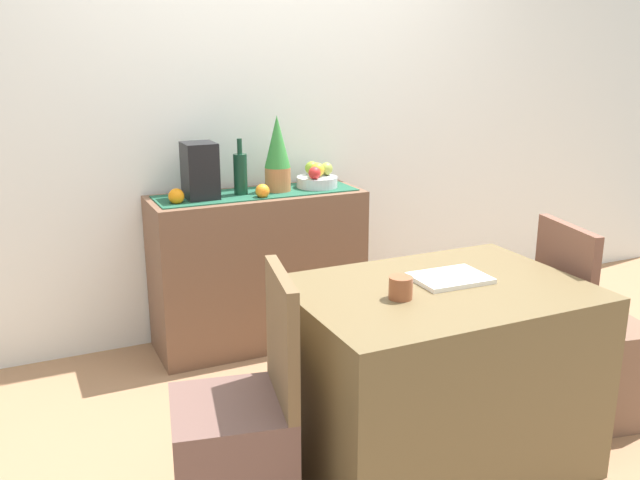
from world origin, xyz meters
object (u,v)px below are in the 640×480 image
(fruit_bowl, at_px, (317,182))
(dining_table, at_px, (435,376))
(chair_near_window, at_px, (237,450))
(wine_bottle, at_px, (240,173))
(potted_plant, at_px, (277,154))
(chair_by_corner, at_px, (588,361))
(sideboard_console, at_px, (259,269))
(coffee_maker, at_px, (200,171))
(open_book, at_px, (450,278))
(coffee_cup, at_px, (401,288))

(fruit_bowl, relative_size, dining_table, 0.21)
(chair_near_window, bearing_deg, wine_bottle, 70.15)
(fruit_bowl, distance_m, chair_near_window, 1.79)
(fruit_bowl, xyz_separation_m, potted_plant, (-0.23, -0.00, 0.17))
(chair_by_corner, bearing_deg, sideboard_console, 126.97)
(coffee_maker, xyz_separation_m, open_book, (0.61, -1.34, -0.24))
(coffee_maker, bearing_deg, chair_by_corner, -45.84)
(sideboard_console, bearing_deg, fruit_bowl, 0.00)
(dining_table, distance_m, coffee_cup, 0.46)
(sideboard_console, bearing_deg, chair_near_window, -112.95)
(wine_bottle, xyz_separation_m, coffee_cup, (0.11, -1.42, -0.18))
(open_book, xyz_separation_m, chair_near_window, (-0.89, -0.05, -0.48))
(sideboard_console, relative_size, chair_by_corner, 1.27)
(wine_bottle, xyz_separation_m, open_book, (0.39, -1.34, -0.21))
(coffee_maker, height_order, potted_plant, potted_plant)
(wine_bottle, height_order, coffee_cup, wine_bottle)
(coffee_cup, height_order, chair_near_window, chair_near_window)
(coffee_maker, distance_m, chair_near_window, 1.59)
(fruit_bowl, height_order, open_book, fruit_bowl)
(fruit_bowl, distance_m, wine_bottle, 0.45)
(coffee_maker, relative_size, chair_near_window, 0.32)
(sideboard_console, xyz_separation_m, open_book, (0.30, -1.34, 0.33))
(coffee_maker, bearing_deg, wine_bottle, 0.00)
(potted_plant, height_order, coffee_cup, potted_plant)
(fruit_bowl, xyz_separation_m, wine_bottle, (-0.44, 0.00, 0.08))
(chair_by_corner, bearing_deg, potted_plant, 123.58)
(fruit_bowl, height_order, chair_near_window, fruit_bowl)
(fruit_bowl, height_order, coffee_cup, fruit_bowl)
(sideboard_console, distance_m, dining_table, 1.40)
(coffee_maker, xyz_separation_m, potted_plant, (0.42, -0.00, 0.06))
(dining_table, height_order, chair_by_corner, chair_by_corner)
(fruit_bowl, distance_m, open_book, 1.34)
(open_book, bearing_deg, wine_bottle, 107.76)
(wine_bottle, xyz_separation_m, chair_by_corner, (1.13, -1.38, -0.70))
(coffee_cup, bearing_deg, fruit_bowl, 77.08)
(coffee_maker, bearing_deg, coffee_cup, -76.99)
(wine_bottle, height_order, potted_plant, potted_plant)
(coffee_cup, relative_size, chair_by_corner, 0.10)
(coffee_maker, bearing_deg, potted_plant, -0.00)
(wine_bottle, height_order, chair_by_corner, wine_bottle)
(fruit_bowl, height_order, wine_bottle, wine_bottle)
(dining_table, height_order, coffee_cup, coffee_cup)
(potted_plant, relative_size, dining_table, 0.37)
(open_book, height_order, coffee_cup, coffee_cup)
(coffee_maker, relative_size, open_book, 1.04)
(dining_table, bearing_deg, coffee_cup, -168.17)
(fruit_bowl, bearing_deg, chair_by_corner, -63.62)
(sideboard_console, height_order, open_book, sideboard_console)
(chair_by_corner, bearing_deg, dining_table, -179.79)
(sideboard_console, relative_size, wine_bottle, 3.82)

